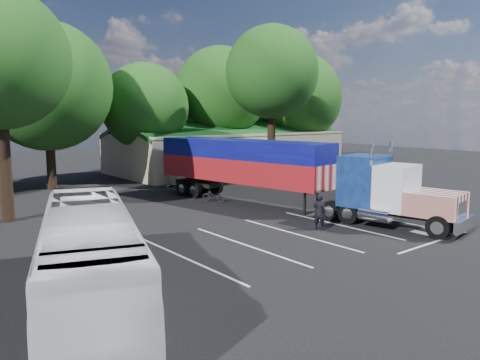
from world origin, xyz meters
TOP-DOWN VIEW (x-y plane):
  - ground at (0.00, 0.00)m, footprint 120.00×120.00m
  - event_hall at (13.74, 17.81)m, footprint 24.20×14.12m
  - tree_row_c at (-5.00, 16.20)m, footprint 10.00×10.00m
  - tree_row_d at (4.00, 17.50)m, footprint 8.00×8.00m
  - tree_row_e at (13.00, 18.00)m, footprint 9.60×9.60m
  - tree_row_f at (23.00, 16.80)m, footprint 10.40×10.40m
  - tree_near_right at (11.50, 8.50)m, footprint 8.00×8.00m
  - semi_truck at (3.84, -0.21)m, footprint 6.25×21.15m
  - woman at (1.61, -6.00)m, footprint 0.71×0.81m
  - bicycle at (1.80, 3.64)m, footprint 1.33×1.67m
  - tour_bus at (-11.21, -8.00)m, footprint 6.11×11.43m
  - silver_sedan at (12.00, 10.50)m, footprint 4.31×2.49m

SIDE VIEW (x-z plane):
  - ground at x=0.00m, z-range 0.00..0.00m
  - bicycle at x=1.80m, z-range 0.00..0.85m
  - silver_sedan at x=12.00m, z-range 0.00..1.34m
  - woman at x=1.61m, z-range 0.00..1.87m
  - tour_bus at x=-11.21m, z-range 0.00..3.12m
  - event_hall at x=13.74m, z-range -0.56..4.99m
  - semi_truck at x=3.84m, z-range 0.29..4.69m
  - tree_row_d at x=4.00m, z-range 1.28..11.88m
  - tree_row_f at x=23.00m, z-range 1.29..14.29m
  - tree_row_c at x=-5.00m, z-range 1.51..14.56m
  - tree_row_e at x=13.00m, z-range 1.64..14.54m
  - tree_near_right at x=11.50m, z-range 2.71..16.21m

